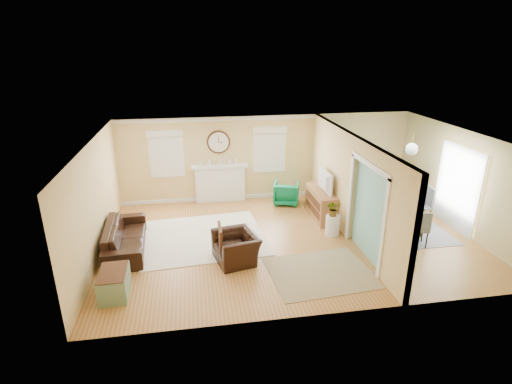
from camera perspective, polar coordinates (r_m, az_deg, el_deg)
floor at (r=10.15m, az=4.77°, el=-6.69°), size 9.00×9.00×0.00m
wall_back at (r=12.41m, az=1.64°, el=4.97°), size 9.00×0.02×2.60m
wall_front at (r=7.02m, az=10.97°, el=-8.25°), size 9.00×0.02×2.60m
wall_left at (r=9.61m, az=-22.02°, el=-1.31°), size 0.02×6.00×2.60m
wall_right at (r=11.55m, az=27.21°, el=1.44°), size 0.02×6.00×2.60m
ceiling at (r=9.25m, az=5.24°, el=7.77°), size 9.00×6.00×0.02m
partition at (r=10.32m, az=12.80°, el=1.51°), size 0.17×6.00×2.60m
fireplace at (r=12.32m, az=-5.16°, el=1.35°), size 1.70×0.30×1.17m
wall_clock at (r=12.05m, az=-5.38°, el=7.12°), size 0.70×0.07×0.70m
window_left at (r=12.09m, az=-12.72°, el=5.80°), size 1.05×0.13×1.42m
window_right at (r=12.28m, az=1.93°, el=6.53°), size 1.05×0.13×1.42m
french_doors at (r=11.58m, az=26.87°, el=0.50°), size 0.06×1.70×2.20m
pendant at (r=10.49m, az=21.34°, el=5.74°), size 0.30×0.30×0.55m
rug_cream at (r=10.27m, az=-7.63°, el=-6.43°), size 3.27×2.90×0.02m
rug_jute at (r=8.85m, az=9.15°, el=-11.28°), size 2.28×1.92×0.01m
rug_grey at (r=11.51m, az=19.05°, el=-4.36°), size 2.25×2.81×0.01m
sofa at (r=9.99m, az=-18.18°, el=-6.10°), size 1.01×2.28×0.65m
eames_chair at (r=9.04m, az=-2.85°, el=-7.92°), size 1.09×1.18×0.65m
green_chair at (r=12.19m, az=4.36°, el=-0.12°), size 0.92×0.94×0.69m
trunk at (r=8.43m, az=-19.61°, el=-12.15°), size 0.56×0.89×0.50m
credenza at (r=11.32m, az=9.29°, el=-1.69°), size 0.51×1.49×0.80m
tv at (r=11.07m, az=9.40°, el=1.61°), size 0.15×1.01×0.58m
garden_stool at (r=10.40m, az=10.86°, el=-4.69°), size 0.36×0.36×0.53m
potted_plant at (r=10.21m, az=11.04°, el=-2.32°), size 0.39×0.35×0.41m
dining_table at (r=11.39m, az=19.23°, el=-2.95°), size 1.10×1.84×0.63m
dining_chair_n at (r=12.27m, az=16.98°, el=0.50°), size 0.50×0.50×1.04m
dining_chair_s at (r=10.36m, az=22.30°, el=-4.32°), size 0.50×0.50×0.93m
dining_chair_w at (r=10.99m, az=16.76°, el=-2.13°), size 0.51×0.51×0.95m
dining_chair_e at (r=11.62m, az=22.61°, el=-1.34°), size 0.52×0.52×1.04m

